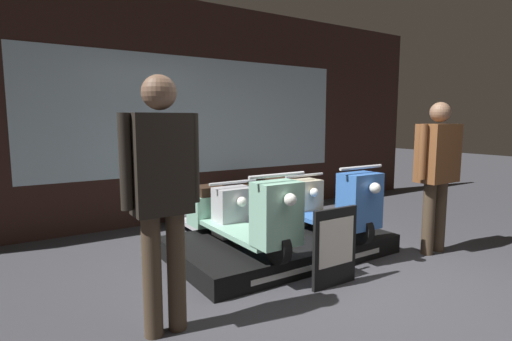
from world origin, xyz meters
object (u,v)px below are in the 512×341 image
at_px(scooter_backrow_1, 274,204).
at_px(person_left_browsing, 162,186).
at_px(person_right_browsing, 437,164).
at_px(scooter_display_left, 240,215).
at_px(price_sign_board, 335,247).
at_px(scooter_display_right, 317,203).
at_px(scooter_backrow_0, 208,214).

xyz_separation_m(scooter_backrow_1, person_left_browsing, (-2.27, -1.87, 0.73)).
bearing_deg(person_left_browsing, person_right_browsing, 0.00).
xyz_separation_m(scooter_display_left, price_sign_board, (0.43, -0.94, -0.16)).
bearing_deg(scooter_display_right, scooter_display_left, 180.00).
xyz_separation_m(scooter_display_right, scooter_backrow_1, (0.09, 1.00, -0.21)).
height_order(scooter_display_right, person_right_browsing, person_right_browsing).
height_order(scooter_display_right, person_left_browsing, person_left_browsing).
bearing_deg(scooter_backrow_0, scooter_backrow_1, 0.00).
distance_m(scooter_display_right, scooter_backrow_1, 1.02).
height_order(scooter_display_left, scooter_backrow_1, scooter_display_left).
bearing_deg(scooter_display_left, person_left_browsing, -142.10).
bearing_deg(scooter_backrow_1, scooter_display_left, -138.94).
distance_m(person_left_browsing, person_right_browsing, 3.14).
distance_m(scooter_display_left, scooter_backrow_0, 1.02).
bearing_deg(scooter_backrow_1, price_sign_board, -110.15).
xyz_separation_m(scooter_backrow_0, price_sign_board, (0.31, -1.94, 0.05)).
bearing_deg(scooter_backrow_0, person_left_browsing, -123.69).
height_order(scooter_display_right, price_sign_board, scooter_display_right).
relative_size(scooter_backrow_0, scooter_backrow_1, 1.00).
bearing_deg(scooter_display_left, scooter_backrow_0, 83.04).
bearing_deg(scooter_display_right, price_sign_board, -123.43).
height_order(scooter_display_left, scooter_display_right, same).
height_order(scooter_display_left, scooter_backrow_0, scooter_display_left).
height_order(scooter_backrow_0, scooter_backrow_1, same).
distance_m(scooter_backrow_0, person_left_browsing, 2.36).
relative_size(scooter_backrow_0, price_sign_board, 2.50).
bearing_deg(scooter_display_right, person_left_browsing, -158.09).
distance_m(scooter_backrow_0, scooter_backrow_1, 1.02).
height_order(scooter_display_right, scooter_backrow_1, scooter_display_right).
xyz_separation_m(scooter_display_right, scooter_backrow_0, (-0.93, 1.00, -0.21)).
height_order(scooter_backrow_1, person_left_browsing, person_left_browsing).
xyz_separation_m(scooter_display_right, price_sign_board, (-0.62, -0.94, -0.16)).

